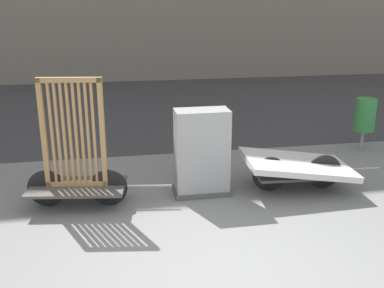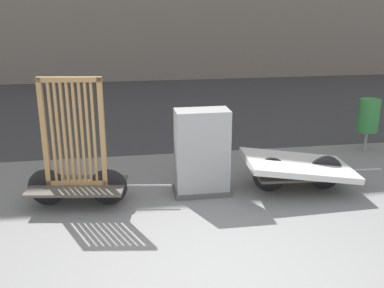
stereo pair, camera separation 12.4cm
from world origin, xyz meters
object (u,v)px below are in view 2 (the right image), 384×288
bike_cart_with_bedframe (76,165)px  utility_cabinet (202,155)px  bike_cart_with_mattress (299,167)px  trash_bin (369,116)px

bike_cart_with_bedframe → utility_cabinet: bearing=12.0°
bike_cart_with_bedframe → bike_cart_with_mattress: 3.46m
bike_cart_with_mattress → utility_cabinet: (-1.55, 0.12, 0.25)m
bike_cart_with_mattress → utility_cabinet: size_ratio=1.68×
bike_cart_with_mattress → bike_cart_with_bedframe: bearing=-176.7°
bike_cart_with_bedframe → utility_cabinet: 1.90m
bike_cart_with_bedframe → utility_cabinet: (1.89, 0.12, 0.00)m
utility_cabinet → trash_bin: utility_cabinet is taller
utility_cabinet → trash_bin: size_ratio=1.30×
bike_cart_with_bedframe → trash_bin: size_ratio=2.03×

